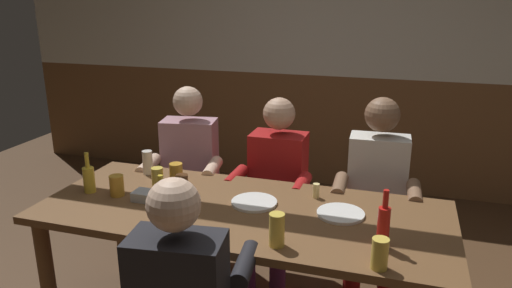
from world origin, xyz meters
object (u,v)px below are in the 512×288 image
(pint_glass_2, at_px, (157,179))
(bottle_2, at_px, (383,225))
(table_candle, at_px, (316,191))
(condiment_caddy, at_px, (147,196))
(person_0, at_px, (188,170))
(person_2, at_px, (376,193))
(pint_glass_3, at_px, (176,176))
(pint_glass_0, at_px, (182,185))
(pint_glass_4, at_px, (175,172))
(dining_table, at_px, (242,226))
(bottle_0, at_px, (89,178))
(pint_glass_5, at_px, (117,186))
(plate_0, at_px, (341,214))
(pint_glass_7, at_px, (148,162))
(pint_glass_6, at_px, (380,254))
(bottle_1, at_px, (162,207))
(pint_glass_1, at_px, (277,230))
(plate_1, at_px, (254,202))
(person_1, at_px, (275,183))

(pint_glass_2, bearing_deg, bottle_2, -13.25)
(table_candle, bearing_deg, condiment_caddy, -160.40)
(person_0, distance_m, person_2, 1.25)
(person_2, bearing_deg, pint_glass_3, 22.97)
(pint_glass_0, distance_m, pint_glass_4, 0.23)
(dining_table, relative_size, bottle_2, 7.82)
(bottle_0, relative_size, pint_glass_5, 1.99)
(plate_0, xyz_separation_m, pint_glass_7, (-1.20, 0.23, 0.07))
(pint_glass_4, xyz_separation_m, pint_glass_6, (1.21, -0.62, 0.01))
(pint_glass_3, bearing_deg, pint_glass_2, -160.46)
(condiment_caddy, distance_m, pint_glass_5, 0.19)
(pint_glass_4, bearing_deg, bottle_0, -141.02)
(bottle_1, height_order, pint_glass_3, bottle_1)
(plate_0, relative_size, pint_glass_5, 2.07)
(pint_glass_2, bearing_deg, table_candle, 9.70)
(pint_glass_3, distance_m, pint_glass_6, 1.25)
(bottle_2, height_order, pint_glass_3, bottle_2)
(table_candle, distance_m, plate_0, 0.24)
(pint_glass_6, distance_m, pint_glass_7, 1.57)
(person_0, relative_size, pint_glass_1, 8.19)
(plate_1, bearing_deg, table_candle, 30.70)
(table_candle, relative_size, plate_1, 0.33)
(pint_glass_0, bearing_deg, person_0, 112.98)
(pint_glass_0, relative_size, pint_glass_6, 0.89)
(pint_glass_1, bearing_deg, condiment_caddy, 161.68)
(person_0, bearing_deg, pint_glass_7, 65.62)
(plate_1, bearing_deg, pint_glass_6, -33.67)
(person_1, bearing_deg, plate_0, 130.89)
(person_0, xyz_separation_m, pint_glass_3, (0.18, -0.52, 0.17))
(person_2, xyz_separation_m, bottle_1, (-0.91, -0.96, 0.20))
(dining_table, bearing_deg, pint_glass_2, 169.14)
(bottle_0, height_order, pint_glass_3, bottle_0)
(person_2, xyz_separation_m, plate_1, (-0.59, -0.57, 0.10))
(plate_1, xyz_separation_m, bottle_1, (-0.32, -0.39, 0.10))
(dining_table, xyz_separation_m, pint_glass_0, (-0.37, 0.07, 0.16))
(bottle_1, xyz_separation_m, pint_glass_3, (-0.16, 0.45, -0.03))
(pint_glass_0, bearing_deg, person_1, 57.81)
(plate_0, relative_size, bottle_0, 1.04)
(condiment_caddy, height_order, bottle_1, bottle_1)
(person_1, xyz_separation_m, condiment_caddy, (-0.52, -0.70, 0.14))
(bottle_0, height_order, pint_glass_1, bottle_0)
(dining_table, bearing_deg, bottle_1, -131.39)
(bottle_0, xyz_separation_m, pint_glass_4, (0.37, 0.30, -0.03))
(person_1, relative_size, pint_glass_3, 7.99)
(pint_glass_7, bearing_deg, condiment_caddy, -61.56)
(pint_glass_2, bearing_deg, pint_glass_4, 78.67)
(bottle_2, distance_m, pint_glass_6, 0.18)
(bottle_0, distance_m, pint_glass_3, 0.48)
(pint_glass_6, bearing_deg, bottle_2, 89.54)
(table_candle, relative_size, pint_glass_4, 0.78)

